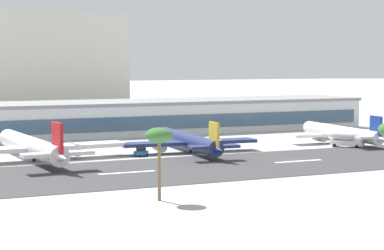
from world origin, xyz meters
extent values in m
plane|color=#A8A8A3|center=(0.00, 0.00, 0.00)|extent=(1400.00, 1400.00, 0.00)
cube|color=#38383A|center=(0.00, -2.14, 0.04)|extent=(800.00, 35.95, 0.08)
cube|color=white|center=(-40.76, -2.14, 0.09)|extent=(12.00, 1.20, 0.01)
cube|color=white|center=(-0.26, -2.14, 0.09)|extent=(12.00, 1.20, 0.01)
cube|color=silver|center=(-13.85, 75.08, 4.58)|extent=(157.75, 26.78, 9.16)
cube|color=#38516B|center=(-13.85, 61.54, 4.12)|extent=(153.02, 0.30, 4.12)
cube|color=gray|center=(-13.85, 75.08, 9.66)|extent=(159.33, 27.04, 1.00)
cube|color=beige|center=(-19.33, 221.15, 23.01)|extent=(101.77, 36.43, 46.02)
cylinder|color=white|center=(-54.60, 23.95, 3.30)|extent=(7.21, 42.83, 4.26)
sphere|color=white|center=(-56.08, 45.21, 3.30)|extent=(4.05, 4.05, 4.05)
cone|color=white|center=(-53.12, 2.68, 3.30)|extent=(4.36, 7.92, 3.84)
cube|color=white|center=(-54.54, 23.10, 2.88)|extent=(43.75, 9.39, 0.94)
cylinder|color=gray|center=(-44.80, 23.78, 2.13)|extent=(3.18, 6.15, 2.77)
cube|color=white|center=(-53.24, 4.39, 3.73)|extent=(14.97, 4.53, 0.75)
cube|color=red|center=(-53.24, 4.39, 6.71)|extent=(1.08, 5.79, 6.82)
cylinder|color=black|center=(-54.46, 21.82, 0.59)|extent=(0.77, 0.77, 1.17)
cylinder|color=navy|center=(-16.01, 23.30, 2.87)|extent=(6.28, 37.25, 3.71)
sphere|color=navy|center=(-14.72, 41.79, 2.87)|extent=(3.52, 3.52, 3.52)
cone|color=navy|center=(-17.30, 4.81, 2.87)|extent=(3.79, 6.89, 3.34)
cube|color=navy|center=(-16.06, 22.56, 2.50)|extent=(34.70, 7.94, 0.82)
cylinder|color=gray|center=(-8.34, 22.02, 1.85)|extent=(2.77, 5.35, 2.41)
cylinder|color=gray|center=(-23.78, 23.10, 1.85)|extent=(2.77, 5.35, 2.41)
cube|color=navy|center=(-17.20, 6.29, 3.24)|extent=(11.88, 3.87, 0.65)
cube|color=gold|center=(-17.20, 6.29, 5.84)|extent=(0.94, 5.03, 5.93)
cylinder|color=black|center=(-16.14, 21.45, 0.51)|extent=(0.67, 0.67, 1.02)
cylinder|color=white|center=(31.76, 26.16, 2.77)|extent=(6.00, 35.94, 3.58)
sphere|color=white|center=(32.98, 44.00, 2.77)|extent=(3.40, 3.40, 3.40)
cone|color=white|center=(30.54, 8.31, 2.77)|extent=(3.65, 6.64, 3.22)
cube|color=white|center=(31.71, 25.44, 2.41)|extent=(32.26, 7.53, 0.79)
cylinder|color=gray|center=(38.89, 24.95, 1.79)|extent=(2.66, 5.16, 2.33)
cylinder|color=gray|center=(24.53, 25.93, 1.79)|extent=(2.66, 5.16, 2.33)
cube|color=white|center=(30.64, 9.74, 3.13)|extent=(11.05, 3.68, 0.63)
cube|color=navy|center=(30.64, 9.74, 5.63)|extent=(0.90, 4.86, 5.72)
cylinder|color=black|center=(31.64, 24.37, 0.49)|extent=(0.64, 0.64, 0.98)
cube|color=#23569E|center=(-29.50, 20.37, 0.80)|extent=(3.53, 2.48, 1.00)
cube|color=black|center=(-29.50, 20.37, 1.75)|extent=(2.21, 1.79, 0.90)
cylinder|color=black|center=(-28.19, 19.94, 0.30)|extent=(0.66, 0.45, 0.60)
cylinder|color=black|center=(-28.67, 21.47, 0.30)|extent=(0.66, 0.45, 0.60)
cylinder|color=black|center=(-30.33, 19.27, 0.30)|extent=(0.66, 0.45, 0.60)
cylinder|color=black|center=(-30.81, 20.80, 0.30)|extent=(0.66, 0.45, 0.60)
cube|color=white|center=(26.03, 15.56, 1.15)|extent=(7.22, 8.33, 1.40)
cylinder|color=silver|center=(25.41, 16.37, 2.90)|extent=(5.18, 5.87, 2.10)
cube|color=white|center=(27.99, 12.99, 2.75)|extent=(3.14, 3.07, 1.80)
cylinder|color=black|center=(26.80, 12.41, 0.45)|extent=(0.77, 0.89, 0.90)
cylinder|color=black|center=(28.87, 13.98, 0.45)|extent=(0.77, 0.89, 0.90)
cylinder|color=black|center=(23.19, 17.14, 0.45)|extent=(0.77, 0.89, 0.90)
cylinder|color=black|center=(25.26, 18.71, 0.45)|extent=(0.77, 0.89, 0.90)
cylinder|color=brown|center=(-45.48, -31.74, 5.28)|extent=(0.53, 0.53, 10.57)
ellipsoid|color=#386B33|center=(-45.48, -31.74, 10.57)|extent=(4.48, 4.48, 2.47)
camera|label=1|loc=(-87.04, -136.94, 22.06)|focal=66.79mm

